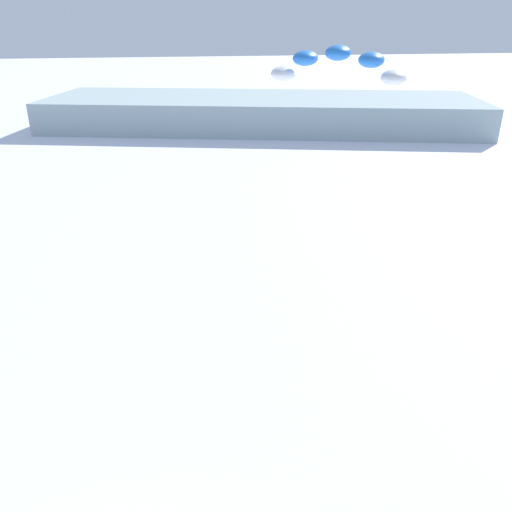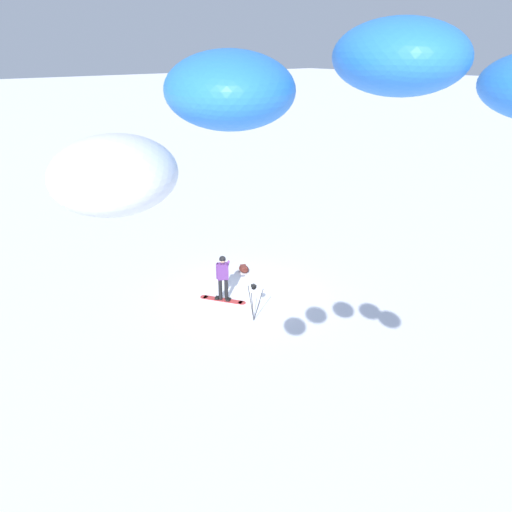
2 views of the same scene
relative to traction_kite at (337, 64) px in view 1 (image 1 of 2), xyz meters
The scene contains 2 objects.
traction_kite is the anchor object (origin of this frame).
distant_ridge 35.52m from the traction_kite, 96.73° to the right, with size 42.35×21.77×2.80m.
Camera 1 is at (-2.32, 4.13, 9.58)m, focal length 36.18 mm.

